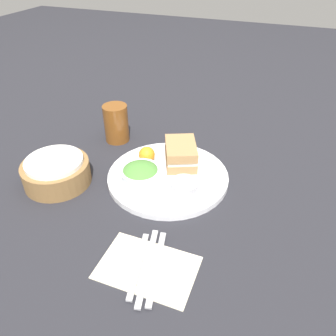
% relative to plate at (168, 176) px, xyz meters
% --- Properties ---
extents(ground_plane, '(4.00, 4.00, 0.00)m').
position_rel_plate_xyz_m(ground_plane, '(0.00, 0.00, -0.01)').
color(ground_plane, '#232328').
extents(plate, '(0.32, 0.32, 0.02)m').
position_rel_plate_xyz_m(plate, '(0.00, 0.00, 0.00)').
color(plate, silver).
rests_on(plate, ground_plane).
extents(sandwich, '(0.14, 0.12, 0.06)m').
position_rel_plate_xyz_m(sandwich, '(0.06, -0.01, 0.04)').
color(sandwich, '#A37A4C').
rests_on(sandwich, plate).
extents(salad_bowl, '(0.10, 0.10, 0.05)m').
position_rel_plate_xyz_m(salad_bowl, '(-0.06, 0.05, 0.03)').
color(salad_bowl, white).
rests_on(salad_bowl, plate).
extents(dressing_cup, '(0.07, 0.07, 0.04)m').
position_rel_plate_xyz_m(dressing_cup, '(-0.06, -0.07, 0.03)').
color(dressing_cup, '#B7B7BC').
rests_on(dressing_cup, plate).
extents(orange_wedge, '(0.04, 0.04, 0.04)m').
position_rel_plate_xyz_m(orange_wedge, '(0.03, 0.08, 0.03)').
color(orange_wedge, orange).
rests_on(orange_wedge, plate).
extents(drink_glass, '(0.07, 0.07, 0.12)m').
position_rel_plate_xyz_m(drink_glass, '(0.13, 0.22, 0.05)').
color(drink_glass, brown).
rests_on(drink_glass, ground_plane).
extents(bread_basket, '(0.17, 0.17, 0.07)m').
position_rel_plate_xyz_m(bread_basket, '(-0.12, 0.26, 0.03)').
color(bread_basket, olive).
rests_on(bread_basket, ground_plane).
extents(napkin, '(0.12, 0.19, 0.00)m').
position_rel_plate_xyz_m(napkin, '(-0.28, -0.07, -0.01)').
color(napkin, beige).
rests_on(napkin, ground_plane).
extents(fork, '(0.17, 0.05, 0.01)m').
position_rel_plate_xyz_m(fork, '(-0.28, -0.08, -0.00)').
color(fork, '#B2B2B7').
rests_on(fork, napkin).
extents(knife, '(0.18, 0.05, 0.01)m').
position_rel_plate_xyz_m(knife, '(-0.28, -0.07, -0.00)').
color(knife, '#B2B2B7').
rests_on(knife, napkin).
extents(spoon, '(0.16, 0.05, 0.01)m').
position_rel_plate_xyz_m(spoon, '(-0.29, -0.05, -0.00)').
color(spoon, '#B2B2B7').
rests_on(spoon, napkin).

